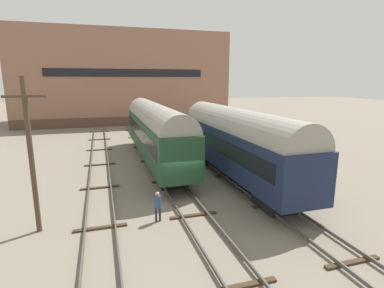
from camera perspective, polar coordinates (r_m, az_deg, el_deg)
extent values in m
plane|color=slate|center=(19.44, -2.36, -9.91)|extent=(200.00, 200.00, 0.00)
cube|color=#4C4742|center=(18.88, -19.31, -10.71)|extent=(0.08, 60.00, 0.16)
cube|color=#4C4742|center=(18.85, -14.88, -10.46)|extent=(0.08, 60.00, 0.16)
cube|color=#3D2D1E|center=(16.16, -17.02, -15.02)|extent=(2.60, 0.24, 0.10)
cube|color=#3D2D1E|center=(21.70, -17.11, -7.94)|extent=(2.60, 0.24, 0.10)
cube|color=#3D2D1E|center=(27.43, -17.16, -3.78)|extent=(2.60, 0.24, 0.10)
cube|color=#3D2D1E|center=(33.26, -17.19, -1.06)|extent=(2.60, 0.24, 0.10)
cube|color=#3D2D1E|center=(39.14, -17.21, 0.84)|extent=(2.60, 0.24, 0.10)
cube|color=#3D2D1E|center=(45.05, -17.22, 2.24)|extent=(2.60, 0.24, 0.10)
cube|color=#4C4742|center=(19.22, -4.46, -9.63)|extent=(0.08, 60.00, 0.16)
cube|color=#4C4742|center=(19.56, -0.30, -9.20)|extent=(0.08, 60.00, 0.16)
cube|color=#3D2D1E|center=(11.99, 9.75, -25.08)|extent=(2.60, 0.24, 0.10)
cube|color=#3D2D1E|center=(16.78, 0.31, -13.42)|extent=(2.60, 0.24, 0.10)
cube|color=#3D2D1E|center=(22.16, -4.34, -7.01)|extent=(2.60, 0.24, 0.10)
cube|color=#3D2D1E|center=(27.80, -7.07, -3.12)|extent=(2.60, 0.24, 0.10)
cube|color=#3D2D1E|center=(33.56, -8.86, -0.55)|extent=(2.60, 0.24, 0.10)
cube|color=#3D2D1E|center=(39.40, -10.12, 1.26)|extent=(2.60, 0.24, 0.10)
cube|color=#3D2D1E|center=(45.27, -11.05, 2.61)|extent=(2.60, 0.24, 0.10)
cube|color=#4C4742|center=(20.74, 8.92, -8.09)|extent=(0.08, 60.00, 0.16)
cube|color=#4C4742|center=(21.38, 12.42, -7.61)|extent=(0.08, 60.00, 0.16)
cube|color=#3D2D1E|center=(14.54, 28.24, -19.23)|extent=(2.60, 0.24, 0.10)
cube|color=#3D2D1E|center=(18.68, 15.00, -11.10)|extent=(2.60, 0.24, 0.10)
cube|color=#3D2D1E|center=(23.64, 7.32, -5.85)|extent=(2.60, 0.24, 0.10)
cube|color=#3D2D1E|center=(28.99, 2.46, -2.41)|extent=(2.60, 0.24, 0.10)
cube|color=#3D2D1E|center=(34.56, -0.84, -0.05)|extent=(2.60, 0.24, 0.10)
cube|color=#3D2D1E|center=(40.25, -3.22, 1.66)|extent=(2.60, 0.24, 0.10)
cube|color=#3D2D1E|center=(46.01, -5.01, 2.93)|extent=(2.60, 0.24, 0.10)
cube|color=black|center=(33.10, -8.79, 0.07)|extent=(1.80, 2.40, 1.00)
cube|color=black|center=(21.52, -4.04, -6.32)|extent=(1.80, 2.40, 1.00)
cube|color=#1E4228|center=(26.83, -7.03, 1.66)|extent=(2.81, 18.70, 2.97)
cube|color=black|center=(26.77, -7.05, 2.42)|extent=(2.85, 17.20, 1.07)
cylinder|color=gray|center=(26.60, -7.11, 4.81)|extent=(2.67, 18.32, 2.67)
cube|color=black|center=(27.34, 3.64, -2.33)|extent=(1.80, 2.40, 1.00)
cube|color=black|center=(18.30, 15.55, -10.11)|extent=(1.80, 2.40, 1.00)
cube|color=#192342|center=(22.16, 8.52, -0.72)|extent=(3.03, 16.29, 2.86)
cube|color=black|center=(22.08, 8.55, 0.15)|extent=(3.07, 14.99, 1.03)
cylinder|color=gray|center=(21.89, 8.63, 2.93)|extent=(2.88, 15.97, 2.88)
cube|color=brown|center=(23.46, 14.30, -3.78)|extent=(2.43, 10.61, 0.10)
cylinder|color=brown|center=(19.01, 19.53, -9.57)|extent=(0.20, 0.20, 0.98)
cylinder|color=brown|center=(20.30, 24.45, -8.58)|extent=(0.20, 0.20, 0.98)
cylinder|color=brown|center=(27.53, 6.80, -2.32)|extent=(0.20, 0.20, 0.98)
cylinder|color=brown|center=(28.44, 10.74, -1.98)|extent=(0.20, 0.20, 0.98)
cylinder|color=brown|center=(23.09, 11.96, -5.31)|extent=(0.20, 0.20, 0.98)
cylinder|color=brown|center=(24.16, 16.41, -4.77)|extent=(0.20, 0.20, 0.98)
cube|color=#2D4C33|center=(25.39, 10.84, -1.30)|extent=(1.40, 0.40, 0.06)
cube|color=#2D4C33|center=(25.48, 10.68, -0.66)|extent=(1.40, 0.06, 0.45)
cube|color=black|center=(25.18, 9.62, -1.91)|extent=(0.06, 0.40, 0.40)
cube|color=black|center=(25.72, 11.99, -1.71)|extent=(0.06, 0.40, 0.40)
cylinder|color=#282833|center=(16.16, -6.85, -13.21)|extent=(0.12, 0.12, 0.78)
cylinder|color=#282833|center=(16.19, -6.14, -13.14)|extent=(0.12, 0.12, 0.78)
cylinder|color=navy|center=(15.89, -6.56, -10.85)|extent=(0.32, 0.32, 0.65)
sphere|color=tan|center=(15.72, -6.60, -9.40)|extent=(0.21, 0.21, 0.21)
cylinder|color=#473828|center=(15.85, -28.29, -2.30)|extent=(0.24, 0.24, 7.45)
cube|color=#473828|center=(15.47, -29.33, 7.92)|extent=(1.80, 0.12, 0.12)
cube|color=brown|center=(57.01, -12.51, 5.17)|extent=(34.98, 13.97, 1.54)
cube|color=#936651|center=(56.65, -12.87, 12.91)|extent=(34.98, 13.97, 13.84)
cube|color=black|center=(49.64, -12.23, 13.11)|extent=(24.49, 0.10, 1.20)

